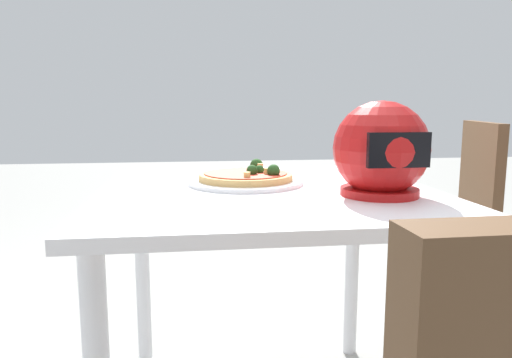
{
  "coord_description": "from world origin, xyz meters",
  "views": [
    {
      "loc": [
        0.2,
        1.27,
        0.95
      ],
      "look_at": [
        0.03,
        -0.04,
        0.75
      ],
      "focal_mm": 33.19,
      "sensor_mm": 36.0,
      "label": 1
    }
  ],
  "objects_px": {
    "dining_table": "(267,222)",
    "motorcycle_helmet": "(381,151)",
    "chair_side": "(506,242)",
    "pizza": "(247,175)"
  },
  "relations": [
    {
      "from": "motorcycle_helmet",
      "to": "dining_table",
      "type": "bearing_deg",
      "value": -28.52
    },
    {
      "from": "pizza",
      "to": "motorcycle_helmet",
      "type": "distance_m",
      "value": 0.39
    },
    {
      "from": "pizza",
      "to": "chair_side",
      "type": "bearing_deg",
      "value": -177.67
    },
    {
      "from": "dining_table",
      "to": "pizza",
      "type": "distance_m",
      "value": 0.15
    },
    {
      "from": "dining_table",
      "to": "chair_side",
      "type": "height_order",
      "value": "chair_side"
    },
    {
      "from": "chair_side",
      "to": "pizza",
      "type": "bearing_deg",
      "value": 2.33
    },
    {
      "from": "motorcycle_helmet",
      "to": "chair_side",
      "type": "height_order",
      "value": "motorcycle_helmet"
    },
    {
      "from": "dining_table",
      "to": "motorcycle_helmet",
      "type": "bearing_deg",
      "value": 151.48
    },
    {
      "from": "dining_table",
      "to": "motorcycle_helmet",
      "type": "relative_size",
      "value": 3.84
    },
    {
      "from": "dining_table",
      "to": "motorcycle_helmet",
      "type": "distance_m",
      "value": 0.37
    }
  ]
}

